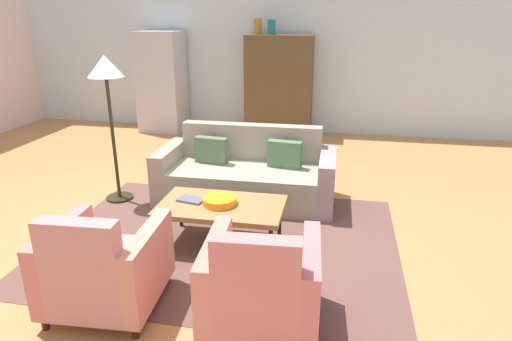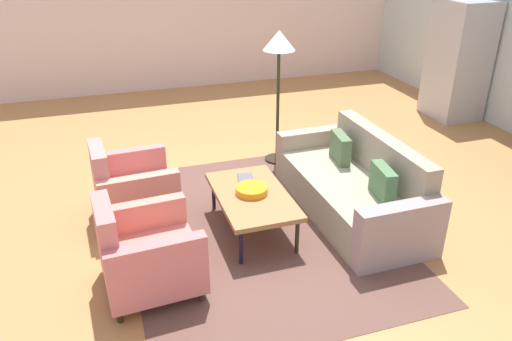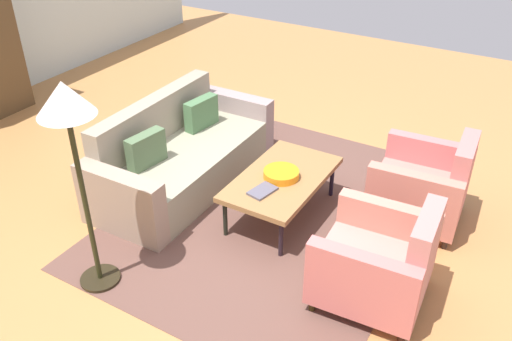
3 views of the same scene
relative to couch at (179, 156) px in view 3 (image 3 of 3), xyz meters
The scene contains 9 objects.
ground_plane 1.01m from the couch, 114.48° to the right, with size 11.81×11.81×0.00m, color #B77D46.
area_rug 1.17m from the couch, 89.94° to the right, with size 3.40×2.60×0.01m, color brown.
couch is the anchor object (origin of this frame).
coffee_table 1.19m from the couch, 89.95° to the right, with size 1.20×0.70×0.42m.
armchair_left 2.43m from the couch, 104.19° to the right, with size 0.85×0.85×0.88m.
armchair_right 2.43m from the couch, 75.56° to the right, with size 0.85×0.85×0.88m.
fruit_bowl 1.20m from the couch, 90.74° to the right, with size 0.33×0.33×0.07m, color orange.
book_stack 1.21m from the couch, 104.95° to the right, with size 0.28×0.21×0.02m.
floor_lamp 1.95m from the couch, 167.06° to the right, with size 0.40×0.40×1.72m.
Camera 3 is at (-3.31, -2.21, 3.07)m, focal length 38.08 mm.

